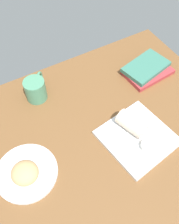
# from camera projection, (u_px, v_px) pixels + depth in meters

# --- Properties ---
(dining_table) EXTENTS (1.10, 0.90, 0.04)m
(dining_table) POSITION_uv_depth(u_px,v_px,m) (106.00, 134.00, 1.01)
(dining_table) COLOR brown
(dining_table) RESTS_ON ground
(round_plate) EXTENTS (0.22, 0.22, 0.01)m
(round_plate) POSITION_uv_depth(u_px,v_px,m) (27.00, 173.00, 0.88)
(round_plate) COLOR white
(round_plate) RESTS_ON dining_table
(scone_pastry) EXTENTS (0.13, 0.13, 0.06)m
(scone_pastry) POSITION_uv_depth(u_px,v_px,m) (25.00, 173.00, 0.85)
(scone_pastry) COLOR tan
(scone_pastry) RESTS_ON round_plate
(square_plate) EXTENTS (0.29, 0.29, 0.02)m
(square_plate) POSITION_uv_depth(u_px,v_px,m) (137.00, 137.00, 0.96)
(square_plate) COLOR white
(square_plate) RESTS_ON dining_table
(sauce_cup) EXTENTS (0.05, 0.05, 0.02)m
(sauce_cup) POSITION_uv_depth(u_px,v_px,m) (147.00, 146.00, 0.92)
(sauce_cup) COLOR silver
(sauce_cup) RESTS_ON square_plate
(breakfast_wrap) EXTENTS (0.10, 0.13, 0.06)m
(breakfast_wrap) POSITION_uv_depth(u_px,v_px,m) (132.00, 124.00, 0.95)
(breakfast_wrap) COLOR beige
(breakfast_wrap) RESTS_ON square_plate
(book_stack) EXTENTS (0.23, 0.18, 0.04)m
(book_stack) POSITION_uv_depth(u_px,v_px,m) (147.00, 70.00, 1.16)
(book_stack) COLOR #A53338
(book_stack) RESTS_ON dining_table
(coffee_mug) EXTENTS (0.11, 0.12, 0.10)m
(coffee_mug) POSITION_uv_depth(u_px,v_px,m) (36.00, 89.00, 1.05)
(coffee_mug) COLOR #4C8C6B
(coffee_mug) RESTS_ON dining_table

